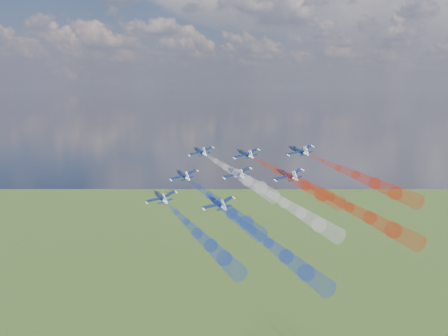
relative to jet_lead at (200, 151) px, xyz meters
The scene contains 16 objects.
jet_lead is the anchor object (origin of this frame).
trail_lead 24.20m from the jet_lead, 32.13° to the right, with size 3.47×39.22×3.47m, color white, non-canonical shape.
jet_inner_left 16.00m from the jet_lead, 73.24° to the right, with size 8.32×10.40×2.77m, color black, non-canonical shape.
trail_inner_left 37.74m from the jet_lead, 47.93° to the right, with size 3.47×39.22×3.47m, color #1737C8, non-canonical shape.
jet_inner_right 15.55m from the jet_lead, ahead, with size 8.32×10.40×2.77m, color black, non-canonical shape.
trail_inner_right 38.09m from the jet_lead, 19.23° to the right, with size 3.47×39.22×3.47m, color red, non-canonical shape.
jet_outer_left 30.30m from the jet_lead, 75.15° to the right, with size 8.32×10.40×2.77m, color black, non-canonical shape.
trail_outer_left 50.80m from the jet_lead, 55.84° to the right, with size 3.47×39.22×3.47m, color #1737C8, non-canonical shape.
jet_center_third 23.60m from the jet_lead, 31.37° to the right, with size 8.32×10.40×2.77m, color black, non-canonical shape.
trail_center_third 47.81m from the jet_lead, 31.76° to the right, with size 3.47×39.22×3.47m, color white, non-canonical shape.
jet_outer_right 31.22m from the jet_lead, ahead, with size 8.32×10.40×2.77m, color black, non-canonical shape.
trail_outer_right 52.32m from the jet_lead, 10.98° to the right, with size 3.47×39.22×3.47m, color red, non-canonical shape.
jet_rear_left 36.70m from the jet_lead, 48.60° to the right, with size 8.32×10.40×2.77m, color black, non-canonical shape.
trail_rear_left 60.27m from the jet_lead, 42.00° to the right, with size 3.47×39.22×3.47m, color #1737C8, non-canonical shape.
jet_rear_right 36.57m from the jet_lead, 18.70° to the right, with size 8.32×10.40×2.77m, color black, non-canonical shape.
trail_rear_right 60.34m from the jet_lead, 24.03° to the right, with size 3.47×39.22×3.47m, color red, non-canonical shape.
Camera 1 is at (74.65, -104.20, 191.46)m, focal length 41.86 mm.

